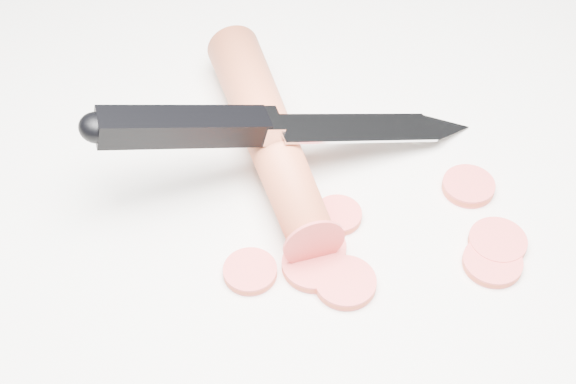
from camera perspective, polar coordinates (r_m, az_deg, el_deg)
ground at (r=0.55m, az=4.36°, el=0.21°), size 2.40×2.40×0.00m
carrot at (r=0.55m, az=-1.39°, el=4.17°), size 0.10×0.20×0.03m
carrot_slice_0 at (r=0.50m, az=-2.71°, el=-5.66°), size 0.03×0.03×0.01m
carrot_slice_1 at (r=0.51m, az=2.03°, el=-4.00°), size 0.04×0.04×0.01m
carrot_slice_2 at (r=0.53m, az=3.56°, el=-1.65°), size 0.03×0.03×0.01m
carrot_slice_3 at (r=0.52m, az=14.34°, el=-4.87°), size 0.04×0.04×0.01m
carrot_slice_4 at (r=0.55m, az=12.71°, el=0.41°), size 0.04×0.04×0.01m
carrot_slice_5 at (r=0.50m, az=1.87°, el=-5.18°), size 0.04×0.04×0.01m
carrot_slice_6 at (r=0.53m, az=14.68°, el=-3.44°), size 0.04×0.04×0.01m
carrot_slice_7 at (r=0.49m, az=4.10°, el=-6.45°), size 0.04×0.04×0.01m
kitchen_knife at (r=0.53m, az=0.27°, el=5.03°), size 0.27×0.12×0.08m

